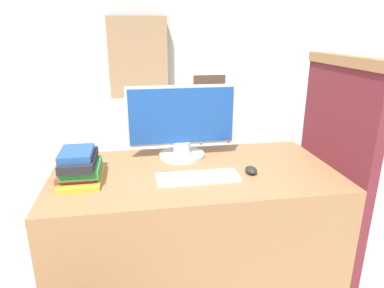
% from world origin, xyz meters
% --- Properties ---
extents(wall_back, '(12.00, 0.06, 2.80)m').
position_xyz_m(wall_back, '(0.00, 6.79, 1.40)').
color(wall_back, silver).
rests_on(wall_back, ground_plane).
extents(desk, '(1.43, 0.73, 0.76)m').
position_xyz_m(desk, '(0.00, 0.37, 0.38)').
color(desk, '#9E7047').
rests_on(desk, ground_plane).
extents(carrel_divider, '(0.07, 0.63, 1.33)m').
position_xyz_m(carrel_divider, '(0.74, 0.32, 0.67)').
color(carrel_divider, maroon).
rests_on(carrel_divider, ground_plane).
extents(monitor, '(0.60, 0.25, 0.40)m').
position_xyz_m(monitor, '(-0.03, 0.58, 0.96)').
color(monitor, silver).
rests_on(monitor, desk).
extents(keyboard, '(0.40, 0.14, 0.02)m').
position_xyz_m(keyboard, '(-0.00, 0.26, 0.77)').
color(keyboard, white).
rests_on(keyboard, desk).
extents(mouse, '(0.06, 0.08, 0.04)m').
position_xyz_m(mouse, '(0.27, 0.28, 0.78)').
color(mouse, '#262626').
rests_on(mouse, desk).
extents(book_stack, '(0.20, 0.29, 0.15)m').
position_xyz_m(book_stack, '(-0.55, 0.34, 0.83)').
color(book_stack, gold).
rests_on(book_stack, desk).
extents(far_chair, '(0.44, 0.44, 0.85)m').
position_xyz_m(far_chair, '(0.74, 3.27, 0.48)').
color(far_chair, '#4C3323').
rests_on(far_chair, ground_plane).
extents(bookshelf_far, '(1.26, 0.32, 1.71)m').
position_xyz_m(bookshelf_far, '(-0.16, 6.55, 0.86)').
color(bookshelf_far, '#9E7A56').
rests_on(bookshelf_far, ground_plane).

